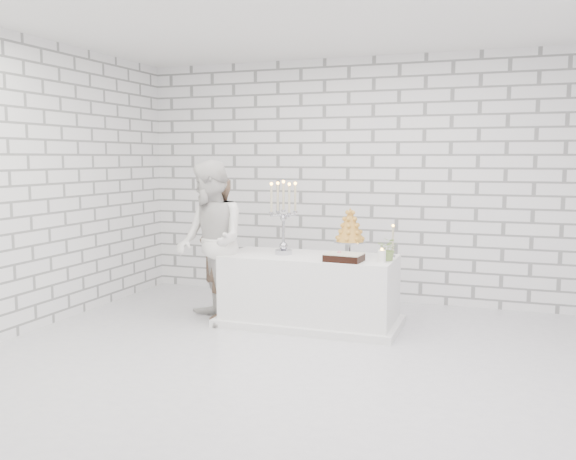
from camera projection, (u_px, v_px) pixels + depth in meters
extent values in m
cube|color=silver|center=(311.00, 361.00, 5.39)|extent=(6.00, 5.00, 0.01)
cube|color=white|center=(313.00, 8.00, 5.03)|extent=(6.00, 5.00, 0.01)
cube|color=white|center=(372.00, 180.00, 7.55)|extent=(6.00, 0.01, 3.00)
cube|color=white|center=(154.00, 218.00, 2.87)|extent=(6.00, 0.01, 3.00)
cube|color=white|center=(29.00, 185.00, 6.20)|extent=(0.01, 5.00, 3.00)
cube|color=white|center=(309.00, 290.00, 6.52)|extent=(1.80, 0.80, 0.75)
imported|color=#3F2E23|center=(217.00, 248.00, 6.79)|extent=(0.64, 0.69, 1.57)
imported|color=white|center=(210.00, 242.00, 6.53)|extent=(1.07, 1.08, 1.76)
cube|color=black|center=(344.00, 257.00, 6.11)|extent=(0.38, 0.29, 0.08)
cylinder|color=white|center=(382.00, 256.00, 6.05)|extent=(0.10, 0.10, 0.12)
cylinder|color=#C2B994|center=(393.00, 242.00, 6.35)|extent=(0.07, 0.07, 0.32)
imported|color=olive|center=(389.00, 249.00, 6.14)|extent=(0.25, 0.23, 0.23)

